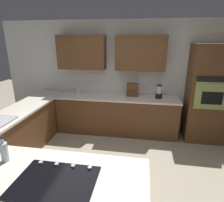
# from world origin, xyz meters

# --- Properties ---
(ground_plane) EXTENTS (14.00, 14.00, 0.00)m
(ground_plane) POSITION_xyz_m (0.00, 0.00, 0.00)
(ground_plane) COLOR #9E937F
(wall_back) EXTENTS (6.00, 0.44, 2.60)m
(wall_back) POSITION_xyz_m (0.07, -2.04, 1.46)
(wall_back) COLOR silver
(wall_back) RESTS_ON ground
(lower_cabinets_back) EXTENTS (2.80, 0.60, 0.86)m
(lower_cabinets_back) POSITION_xyz_m (0.10, -1.72, 0.43)
(lower_cabinets_back) COLOR brown
(lower_cabinets_back) RESTS_ON ground
(countertop_back) EXTENTS (2.84, 0.64, 0.04)m
(countertop_back) POSITION_xyz_m (0.10, -1.72, 0.88)
(countertop_back) COLOR silver
(countertop_back) RESTS_ON lower_cabinets_back
(lower_cabinets_side) EXTENTS (0.60, 2.90, 0.86)m
(lower_cabinets_side) POSITION_xyz_m (1.82, -0.55, 0.43)
(lower_cabinets_side) COLOR brown
(lower_cabinets_side) RESTS_ON ground
(countertop_side) EXTENTS (0.64, 2.94, 0.04)m
(countertop_side) POSITION_xyz_m (1.82, -0.55, 0.88)
(countertop_side) COLOR silver
(countertop_side) RESTS_ON lower_cabinets_side
(island_top) EXTENTS (1.75, 1.04, 0.04)m
(island_top) POSITION_xyz_m (0.28, 1.14, 0.88)
(island_top) COLOR silver
(island_top) RESTS_ON island_base
(wall_oven) EXTENTS (0.80, 0.66, 2.09)m
(wall_oven) POSITION_xyz_m (-1.85, -1.72, 1.05)
(wall_oven) COLOR brown
(wall_oven) RESTS_ON ground
(cooktop) EXTENTS (0.76, 0.56, 0.03)m
(cooktop) POSITION_xyz_m (0.28, 1.14, 0.91)
(cooktop) COLOR black
(cooktop) RESTS_ON island_top
(blender) EXTENTS (0.15, 0.15, 0.31)m
(blender) POSITION_xyz_m (-0.85, -1.76, 1.03)
(blender) COLOR black
(blender) RESTS_ON countertop_back
(spice_rack) EXTENTS (0.27, 0.11, 0.31)m
(spice_rack) POSITION_xyz_m (-0.25, -1.80, 1.06)
(spice_rack) COLOR brown
(spice_rack) RESTS_ON countertop_back
(kettle) EXTENTS (0.14, 0.14, 0.18)m
(kettle) POSITION_xyz_m (1.05, -1.76, 0.99)
(kettle) COLOR #B7BABF
(kettle) RESTS_ON countertop_back
(oil_bottle) EXTENTS (0.08, 0.08, 0.30)m
(oil_bottle) POSITION_xyz_m (0.96, 0.92, 1.02)
(oil_bottle) COLOR silver
(oil_bottle) RESTS_ON island_top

